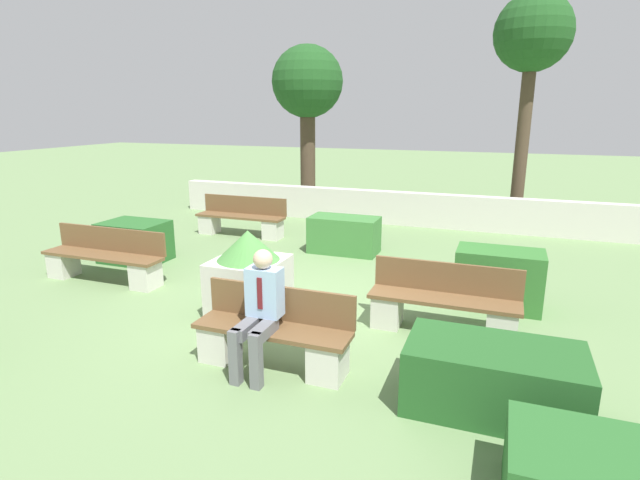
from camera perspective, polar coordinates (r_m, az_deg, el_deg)
ground_plane at (r=7.34m, az=-2.21°, el=-7.67°), size 60.00×60.00×0.00m
perimeter_wall at (r=12.67m, az=8.09°, el=3.68°), size 11.74×0.30×0.82m
bench_front at (r=5.65m, az=-5.37°, el=-11.09°), size 1.78×0.48×0.87m
bench_left_side at (r=11.51m, az=-9.00°, el=2.23°), size 2.09×0.49×0.87m
bench_right_side at (r=6.63m, az=13.91°, el=-7.42°), size 1.89×0.48×0.87m
bench_back at (r=9.06m, az=-23.42°, el=-2.17°), size 2.19×0.48×0.87m
person_seated_man at (r=5.40m, az=-6.93°, el=-7.55°), size 0.38×0.64×1.35m
hedge_block_near_left at (r=7.67m, az=19.72°, el=-4.18°), size 1.20×0.68×0.85m
hedge_block_mid_right at (r=10.00m, az=2.77°, el=0.60°), size 1.36×0.70×0.73m
hedge_block_far_left at (r=5.16m, az=19.17°, el=-14.73°), size 1.62×0.88×0.65m
hedge_block_far_right at (r=10.05m, az=-20.40°, el=-0.16°), size 1.17×0.86×0.75m
planter_corner_left at (r=6.98m, az=-8.11°, el=-3.92°), size 0.94×0.94×1.21m
tree_leftmost at (r=14.64m, az=-1.45°, el=17.13°), size 2.00×2.00×4.56m
tree_center_left at (r=13.44m, az=23.12°, el=20.31°), size 1.79×1.79×5.43m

